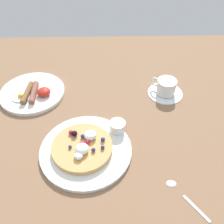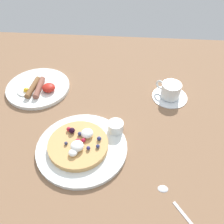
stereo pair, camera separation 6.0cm
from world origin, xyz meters
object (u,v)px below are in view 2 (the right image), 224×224
object	(u,v)px
breakfast_plate	(38,88)
coffee_cup	(171,90)
teaspoon	(171,198)
syrup_ramekin	(116,127)
pancake_plate	(82,148)
coffee_saucer	(170,97)

from	to	relation	value
breakfast_plate	coffee_cup	size ratio (longest dim) A/B	2.66
teaspoon	breakfast_plate	bearing A→B (deg)	138.76
breakfast_plate	teaspoon	size ratio (longest dim) A/B	2.01
syrup_ramekin	breakfast_plate	size ratio (longest dim) A/B	0.21
pancake_plate	coffee_saucer	world-z (taller)	pancake_plate
pancake_plate	coffee_saucer	distance (cm)	38.96
syrup_ramekin	coffee_cup	xyz separation A→B (cm)	(18.76, 19.15, 0.42)
breakfast_plate	coffee_saucer	distance (cm)	50.11
coffee_cup	syrup_ramekin	bearing A→B (deg)	-134.40
pancake_plate	syrup_ramekin	size ratio (longest dim) A/B	5.56
coffee_cup	teaspoon	xyz separation A→B (cm)	(-2.99, -40.38, -3.17)
syrup_ramekin	pancake_plate	bearing A→B (deg)	-143.20
syrup_ramekin	coffee_cup	distance (cm)	26.81
breakfast_plate	pancake_plate	bearing A→B (deg)	-51.85
breakfast_plate	teaspoon	bearing A→B (deg)	-41.24
breakfast_plate	teaspoon	world-z (taller)	breakfast_plate
teaspoon	syrup_ramekin	bearing A→B (deg)	126.60
pancake_plate	breakfast_plate	size ratio (longest dim) A/B	1.15
coffee_saucer	coffee_cup	distance (cm)	3.12
coffee_cup	breakfast_plate	bearing A→B (deg)	179.09
pancake_plate	teaspoon	bearing A→B (deg)	-28.57
coffee_saucer	teaspoon	bearing A→B (deg)	-94.45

